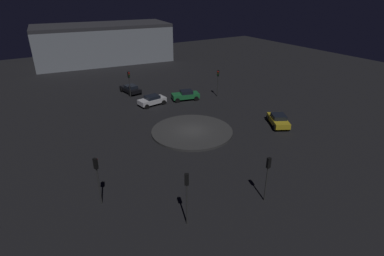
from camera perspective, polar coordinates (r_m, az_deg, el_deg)
The scene contains 12 objects.
ground_plane at distance 36.94m, azimuth -0.00°, elevation -0.79°, with size 116.05×116.05×0.00m, color black.
roundabout_island at distance 36.89m, azimuth -0.00°, elevation -0.60°, with size 9.87×9.87×0.27m, color #383838.
car_yellow at distance 39.96m, azimuth 15.92°, elevation 1.49°, with size 3.62×4.56×1.49m.
car_black at distance 51.67m, azimuth -11.49°, elevation 7.23°, with size 2.58×4.41×1.35m.
car_white at distance 45.67m, azimuth -7.51°, elevation 5.23°, with size 4.27×2.45×1.46m.
car_green at distance 47.47m, azimuth -1.21°, elevation 6.23°, with size 4.51×2.93×1.51m.
traffic_light_northeast at distance 48.45m, azimuth 4.89°, elevation 9.33°, with size 0.39×0.38×4.29m.
traffic_light_north at distance 48.32m, azimuth -11.74°, elevation 8.89°, with size 0.32×0.37×4.32m.
traffic_light_southwest at distance 24.88m, azimuth -17.41°, elevation -7.93°, with size 0.40×0.37×4.28m.
traffic_light_southwest_near at distance 21.79m, azimuth -0.99°, elevation -11.41°, with size 0.37×0.40×4.45m.
traffic_light_south at distance 24.94m, azimuth 14.02°, elevation -7.76°, with size 0.32×0.37×4.07m.
store_building at distance 75.60m, azimuth -16.32°, elevation 15.07°, with size 30.97×15.96×8.46m.
Camera 1 is at (-17.39, -28.34, 16.11)m, focal length 28.36 mm.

